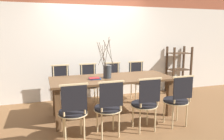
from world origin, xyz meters
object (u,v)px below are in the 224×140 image
object	(u,v)px
book_stack	(95,78)
shelving_rack	(178,70)
chair_near_center	(146,102)
vase_centerpiece	(107,71)
chair_far_center	(114,81)
dining_table	(112,83)

from	to	relation	value
book_stack	shelving_rack	distance (m)	2.90
chair_near_center	book_stack	bearing A→B (deg)	130.75
chair_near_center	vase_centerpiece	distance (m)	1.01
chair_near_center	vase_centerpiece	xyz separation A→B (m)	(-0.41, 0.82, 0.41)
chair_far_center	shelving_rack	xyz separation A→B (m)	(1.98, 0.28, 0.11)
vase_centerpiece	chair_far_center	bearing A→B (deg)	63.52
dining_table	chair_near_center	xyz separation A→B (m)	(0.32, -0.83, -0.16)
shelving_rack	book_stack	bearing A→B (deg)	-156.51
book_stack	vase_centerpiece	bearing A→B (deg)	8.12
vase_centerpiece	shelving_rack	size ratio (longest dim) A/B	0.63
shelving_rack	vase_centerpiece	bearing A→B (deg)	-154.99
chair_far_center	shelving_rack	distance (m)	2.00
chair_far_center	shelving_rack	world-z (taller)	shelving_rack
chair_near_center	chair_far_center	bearing A→B (deg)	89.95
dining_table	chair_far_center	distance (m)	0.90
dining_table	shelving_rack	bearing A→B (deg)	25.81
dining_table	chair_near_center	world-z (taller)	chair_near_center
book_stack	shelving_rack	bearing A→B (deg)	23.49
chair_far_center	shelving_rack	size ratio (longest dim) A/B	0.75
dining_table	shelving_rack	distance (m)	2.55
dining_table	book_stack	bearing A→B (deg)	-173.03
chair_far_center	chair_near_center	bearing A→B (deg)	89.95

